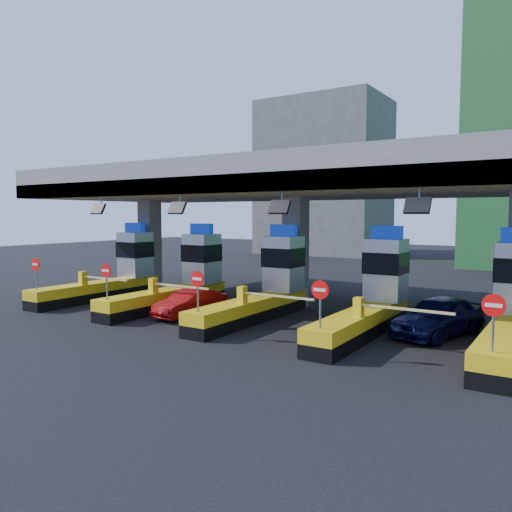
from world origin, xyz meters
The scene contains 9 objects.
ground centered at (0.00, 0.00, 0.00)m, with size 120.00×120.00×0.00m, color black.
toll_canopy centered at (0.00, 2.87, 6.13)m, with size 28.00×12.09×7.00m.
toll_lane_far_left centered at (-10.00, 0.28, 1.40)m, with size 4.43×8.00×4.16m.
toll_lane_left centered at (-5.00, 0.28, 1.40)m, with size 4.43×8.00×4.16m.
toll_lane_center centered at (0.00, 0.28, 1.40)m, with size 4.43×8.00×4.16m.
toll_lane_right centered at (5.00, 0.28, 1.40)m, with size 4.43×8.00×4.16m.
bg_building_concrete centered at (-14.00, 36.00, 9.00)m, with size 14.00×10.00×18.00m, color #4C4C49.
van centered at (7.45, 0.63, 0.77)m, with size 1.81×4.50×1.53m, color black.
red_car centered at (-2.89, -1.65, 0.62)m, with size 1.30×3.73×1.23m, color maroon.
Camera 1 is at (11.77, -18.82, 4.61)m, focal length 35.00 mm.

